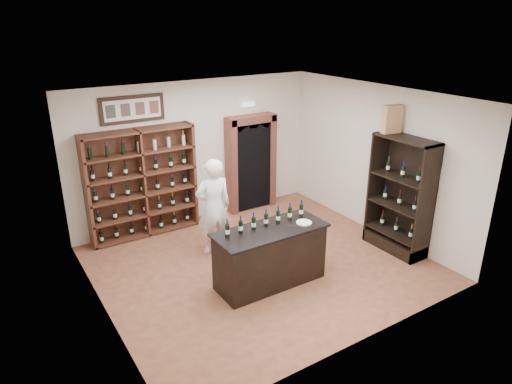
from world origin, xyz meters
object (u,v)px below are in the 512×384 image
counter_bottle_0 (227,230)px  side_cabinet (399,212)px  shopkeeper (214,207)px  wine_crate (392,119)px  wine_shelf (142,183)px  tasting_counter (270,257)px

counter_bottle_0 → side_cabinet: bearing=-7.1°
shopkeeper → wine_crate: bearing=164.3°
side_cabinet → wine_crate: size_ratio=4.30×
wine_crate → shopkeeper: bearing=167.1°
shopkeeper → wine_shelf: bearing=-52.6°
counter_bottle_0 → wine_crate: bearing=-0.5°
tasting_counter → counter_bottle_0: (-0.72, 0.13, 0.61)m
tasting_counter → shopkeeper: size_ratio=1.02×
wine_crate → counter_bottle_0: bearing=-169.1°
wine_shelf → counter_bottle_0: (0.38, -2.81, 0.01)m
shopkeeper → side_cabinet: bearing=158.4°
wine_shelf → shopkeeper: (0.82, -1.49, -0.17)m
tasting_counter → counter_bottle_0: bearing=169.9°
wine_shelf → side_cabinet: 5.02m
counter_bottle_0 → side_cabinet: (3.44, -0.43, -0.35)m
wine_shelf → counter_bottle_0: wine_shelf is taller
shopkeeper → tasting_counter: bearing=109.4°
wine_shelf → shopkeeper: size_ratio=1.19×
counter_bottle_0 → shopkeeper: size_ratio=0.16×
counter_bottle_0 → side_cabinet: 3.49m
wine_shelf → wine_crate: bearing=-36.6°
tasting_counter → side_cabinet: 2.75m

